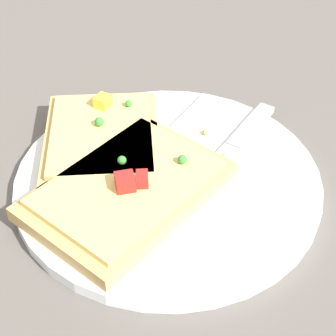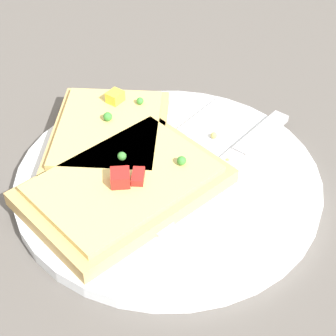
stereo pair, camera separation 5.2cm
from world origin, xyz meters
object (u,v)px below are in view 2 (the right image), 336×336
object	(u,v)px
fork	(159,151)
knife	(234,158)
plate	(168,181)
pizza_slice_main	(124,185)
pizza_slice_corner	(109,134)

from	to	relation	value
fork	knife	xyz separation A→B (m)	(0.03, 0.07, -0.00)
plate	pizza_slice_main	size ratio (longest dim) A/B	1.38
fork	pizza_slice_corner	bearing A→B (deg)	-71.29
plate	knife	xyz separation A→B (m)	(-0.00, 0.07, 0.01)
knife	pizza_slice_main	size ratio (longest dim) A/B	0.91
plate	pizza_slice_corner	xyz separation A→B (m)	(-0.07, -0.04, 0.02)
fork	knife	world-z (taller)	knife
pizza_slice_main	pizza_slice_corner	xyz separation A→B (m)	(-0.08, 0.00, -0.00)
fork	pizza_slice_main	distance (m)	0.06
plate	pizza_slice_main	distance (m)	0.05
fork	pizza_slice_corner	size ratio (longest dim) A/B	1.01
pizza_slice_main	fork	bearing A→B (deg)	-160.71
knife	pizza_slice_corner	bearing A→B (deg)	-63.45
knife	pizza_slice_main	xyz separation A→B (m)	(0.01, -0.11, 0.01)
knife	pizza_slice_main	bearing A→B (deg)	-26.01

